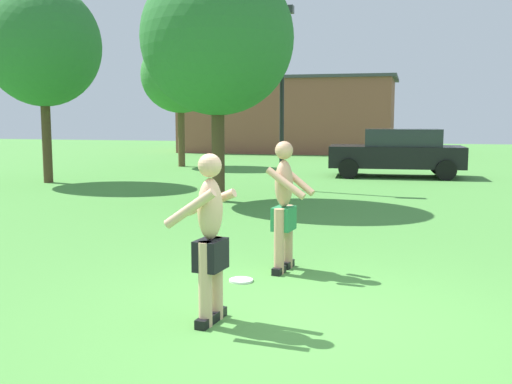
# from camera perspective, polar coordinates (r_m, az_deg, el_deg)

# --- Properties ---
(ground_plane) EXTENTS (80.00, 80.00, 0.00)m
(ground_plane) POSITION_cam_1_polar(r_m,az_deg,el_deg) (6.07, 4.35, -11.93)
(ground_plane) COLOR #4C8E3D
(player_near) EXTENTS (0.59, 0.57, 1.64)m
(player_near) POSITION_cam_1_polar(r_m,az_deg,el_deg) (5.74, -4.43, -4.15)
(player_near) COLOR black
(player_near) RESTS_ON ground_plane
(player_in_green) EXTENTS (0.59, 0.65, 1.68)m
(player_in_green) POSITION_cam_1_polar(r_m,az_deg,el_deg) (7.66, 2.71, -1.11)
(player_in_green) COLOR black
(player_in_green) RESTS_ON ground_plane
(frisbee) EXTENTS (0.29, 0.29, 0.03)m
(frisbee) POSITION_cam_1_polar(r_m,az_deg,el_deg) (7.34, -1.43, -8.40)
(frisbee) COLOR white
(frisbee) RESTS_ON ground_plane
(car_black_near_post) EXTENTS (4.41, 2.27, 1.58)m
(car_black_near_post) POSITION_cam_1_polar(r_m,az_deg,el_deg) (20.30, 13.31, 3.74)
(car_black_near_post) COLOR black
(car_black_near_post) RESTS_ON ground_plane
(lamp_post) EXTENTS (0.60, 0.24, 4.88)m
(lamp_post) POSITION_cam_1_polar(r_m,az_deg,el_deg) (16.30, 2.49, 10.98)
(lamp_post) COLOR black
(lamp_post) RESTS_ON ground_plane
(outbuilding_behind_lot) EXTENTS (11.86, 5.77, 4.10)m
(outbuilding_behind_lot) POSITION_cam_1_polar(r_m,az_deg,el_deg) (33.95, 3.14, 7.33)
(outbuilding_behind_lot) COLOR brown
(outbuilding_behind_lot) RESTS_ON ground_plane
(tree_left_field) EXTENTS (3.40, 3.40, 5.83)m
(tree_left_field) POSITION_cam_1_polar(r_m,az_deg,el_deg) (19.13, -19.65, 12.97)
(tree_left_field) COLOR #4C3823
(tree_left_field) RESTS_ON ground_plane
(tree_right_field) EXTENTS (3.50, 3.50, 5.51)m
(tree_right_field) POSITION_cam_1_polar(r_m,az_deg,el_deg) (14.11, -3.71, 14.36)
(tree_right_field) COLOR #4C3823
(tree_right_field) RESTS_ON ground_plane
(tree_behind_players) EXTENTS (3.09, 3.09, 5.06)m
(tree_behind_players) POSITION_cam_1_polar(r_m,az_deg,el_deg) (24.06, -7.21, 10.94)
(tree_behind_players) COLOR brown
(tree_behind_players) RESTS_ON ground_plane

